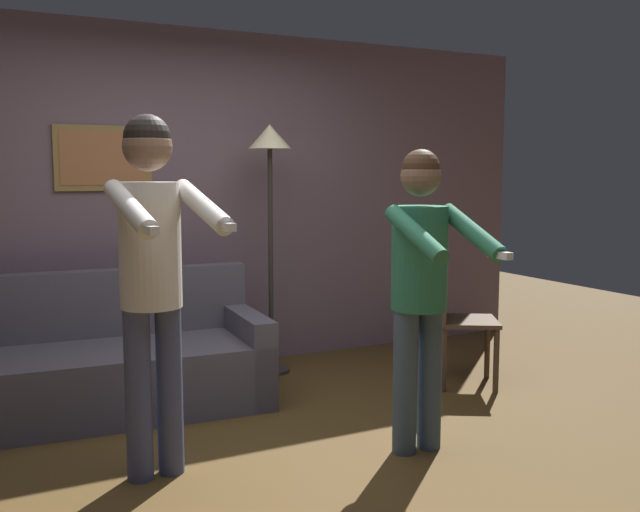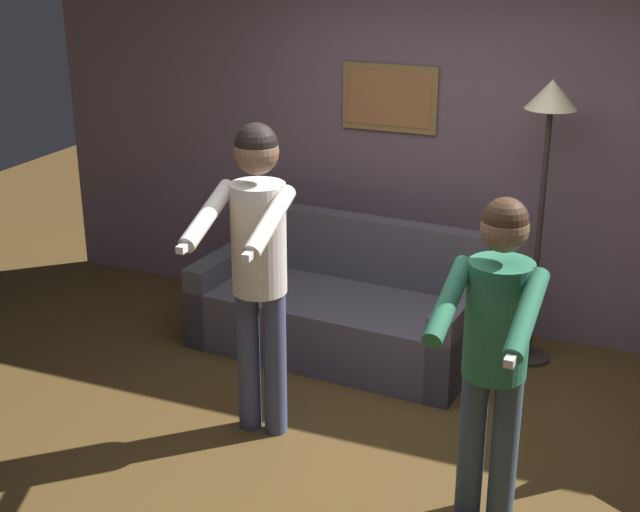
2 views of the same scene
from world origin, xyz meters
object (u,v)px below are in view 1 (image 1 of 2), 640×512
(person_standing_right, at_px, (421,273))
(couch, at_px, (115,367))
(torchiere_lamp, at_px, (270,169))
(dining_chair_distant, at_px, (455,312))
(person_standing_left, at_px, (152,259))

(person_standing_right, bearing_deg, couch, 132.31)
(torchiere_lamp, xyz_separation_m, dining_chair_distant, (1.04, -0.90, -1.02))
(couch, distance_m, person_standing_right, 2.11)
(person_standing_left, distance_m, person_standing_right, 1.40)
(person_standing_left, xyz_separation_m, dining_chair_distant, (2.31, 0.60, -0.58))
(person_standing_left, relative_size, dining_chair_distant, 1.94)
(dining_chair_distant, bearing_deg, couch, 166.34)
(torchiere_lamp, height_order, person_standing_right, torchiere_lamp)
(couch, height_order, person_standing_left, person_standing_left)
(torchiere_lamp, relative_size, dining_chair_distant, 2.02)
(couch, bearing_deg, torchiere_lamp, 15.77)
(torchiere_lamp, relative_size, person_standing_left, 1.04)
(person_standing_right, bearing_deg, torchiere_lamp, 93.12)
(couch, bearing_deg, dining_chair_distant, -13.66)
(couch, height_order, torchiere_lamp, torchiere_lamp)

